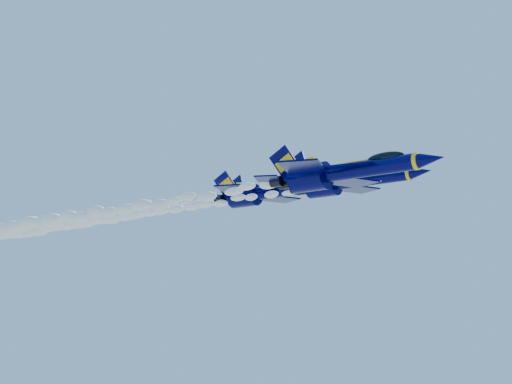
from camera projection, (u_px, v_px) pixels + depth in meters
The scene contains 6 objects.
jet_lead at pixel (342, 172), 54.11m from camera, with size 15.85×13.00×5.89m.
smoke_trail_jet_lead at pixel (85, 215), 74.53m from camera, with size 55.00×2.15×1.93m, color white.
jet_second at pixel (349, 181), 66.61m from camera, with size 15.77×12.93×5.86m.
smoke_trail_jet_second at pixel (128, 216), 87.01m from camera, with size 55.00×2.14×1.92m, color white.
jet_third at pixel (267, 192), 79.04m from camera, with size 17.79×14.59×6.61m.
smoke_trail_jet_third at pixel (87, 221), 99.95m from camera, with size 55.00×2.41×2.17m, color white.
Camera 1 is at (42.33, -61.30, 140.06)m, focal length 45.00 mm.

